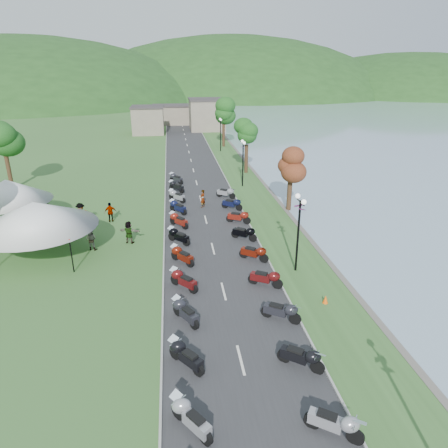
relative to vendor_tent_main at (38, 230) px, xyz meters
name	(u,v)px	position (x,y,z in m)	size (l,w,h in m)	color
road	(197,183)	(12.01, 17.63, -1.99)	(7.00, 120.00, 0.02)	#323234
hills_backdrop	(175,95)	(12.01, 177.63, -2.00)	(360.00, 120.00, 76.00)	#285621
far_building	(173,116)	(10.01, 62.63, 0.50)	(18.00, 16.00, 5.00)	gray
moto_row_left	(181,256)	(9.66, -2.42, -1.45)	(2.60, 42.68, 1.10)	#331411
moto_row_right	(266,278)	(14.60, -6.09, -1.45)	(2.60, 37.73, 1.10)	#331411
vendor_tent_main	(38,230)	(0.00, 0.00, 0.00)	(5.41, 5.41, 4.00)	white
vendor_tent_side	(10,203)	(-3.97, 6.25, 0.00)	(4.48, 4.48, 4.00)	white
tree_lakeside	(290,177)	(19.88, 7.27, 1.09)	(2.23, 2.23, 6.19)	#246520
pedestrian_a	(68,237)	(1.03, 3.24, -2.00)	(0.58, 0.42, 1.59)	slate
pedestrian_b	(93,249)	(3.30, 0.68, -2.00)	(0.78, 0.43, 1.61)	slate
pedestrian_c	(83,225)	(1.65, 5.66, -2.00)	(1.27, 0.53, 1.97)	slate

